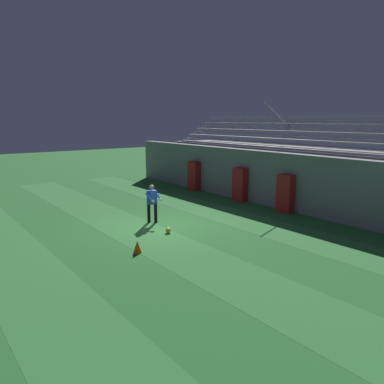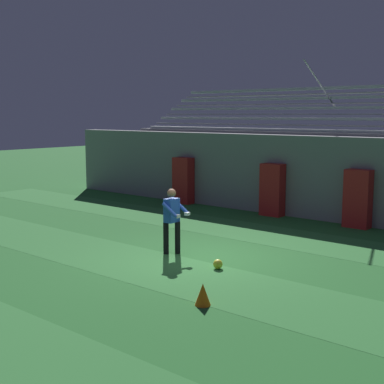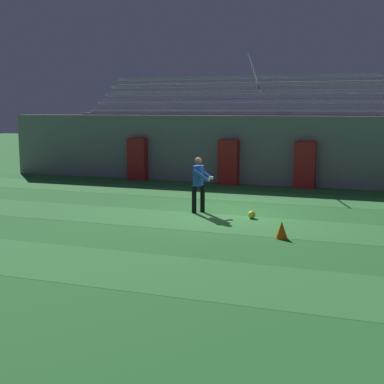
{
  "view_description": "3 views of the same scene",
  "coord_description": "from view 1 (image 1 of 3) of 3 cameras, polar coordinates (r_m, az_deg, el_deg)",
  "views": [
    {
      "loc": [
        12.8,
        -8.36,
        4.43
      ],
      "look_at": [
        1.17,
        0.56,
        1.57
      ],
      "focal_mm": 35.0,
      "sensor_mm": 36.0,
      "label": 1
    },
    {
      "loc": [
        8.13,
        -9.94,
        3.51
      ],
      "look_at": [
        0.56,
        -0.92,
        1.8
      ],
      "focal_mm": 50.0,
      "sensor_mm": 36.0,
      "label": 2
    },
    {
      "loc": [
        4.35,
        -15.06,
        3.11
      ],
      "look_at": [
        -0.63,
        -1.09,
        0.77
      ],
      "focal_mm": 50.0,
      "sensor_mm": 36.0,
      "label": 3
    }
  ],
  "objects": [
    {
      "name": "padding_pillar_gate_left",
      "position": [
        20.56,
        7.33,
        1.11
      ],
      "size": [
        0.81,
        0.44,
        1.82
      ],
      "primitive_type": "cube",
      "color": "#B21E1E",
      "rests_on": "ground"
    },
    {
      "name": "back_wall",
      "position": [
        19.84,
        11.63,
        2.04
      ],
      "size": [
        24.0,
        0.6,
        2.8
      ],
      "primitive_type": "cube",
      "color": "gray",
      "rests_on": "ground"
    },
    {
      "name": "padding_pillar_gate_right",
      "position": [
        18.54,
        14.05,
        -0.22
      ],
      "size": [
        0.81,
        0.44,
        1.82
      ],
      "primitive_type": "cube",
      "color": "#B21E1E",
      "rests_on": "ground"
    },
    {
      "name": "padding_pillar_far_left",
      "position": [
        23.61,
        0.29,
        2.48
      ],
      "size": [
        0.81,
        0.44,
        1.82
      ],
      "primitive_type": "cube",
      "color": "#B21E1E",
      "rests_on": "ground"
    },
    {
      "name": "soccer_ball",
      "position": [
        14.88,
        -3.65,
        -5.85
      ],
      "size": [
        0.22,
        0.22,
        0.22
      ],
      "primitive_type": "sphere",
      "color": "yellow",
      "rests_on": "ground"
    },
    {
      "name": "turf_stripe_near",
      "position": [
        13.75,
        -25.84,
        -8.89
      ],
      "size": [
        28.0,
        2.32,
        0.01
      ],
      "primitive_type": "cube",
      "color": "#337A38",
      "rests_on": "ground"
    },
    {
      "name": "ground_plane",
      "position": [
        15.91,
        -4.19,
        -5.14
      ],
      "size": [
        80.0,
        80.0,
        0.0
      ],
      "primitive_type": "plane",
      "color": "#286B2D"
    },
    {
      "name": "turf_stripe_mid",
      "position": [
        15.25,
        -8.46,
        -5.95
      ],
      "size": [
        28.0,
        2.32,
        0.01
      ],
      "primitive_type": "cube",
      "color": "#337A38",
      "rests_on": "ground"
    },
    {
      "name": "bleacher_stand",
      "position": [
        21.64,
        15.72,
        2.87
      ],
      "size": [
        18.0,
        4.05,
        5.43
      ],
      "color": "gray",
      "rests_on": "ground"
    },
    {
      "name": "traffic_cone",
      "position": [
        12.83,
        -8.32,
        -8.27
      ],
      "size": [
        0.3,
        0.3,
        0.42
      ],
      "primitive_type": "cone",
      "color": "orange",
      "rests_on": "ground"
    },
    {
      "name": "turf_stripe_far",
      "position": [
        17.87,
        4.69,
        -3.33
      ],
      "size": [
        28.0,
        2.32,
        0.01
      ],
      "primitive_type": "cube",
      "color": "#337A38",
      "rests_on": "ground"
    },
    {
      "name": "goalkeeper",
      "position": [
        16.22,
        -6.08,
        -1.38
      ],
      "size": [
        0.58,
        0.6,
        1.67
      ],
      "color": "black",
      "rests_on": "ground"
    }
  ]
}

